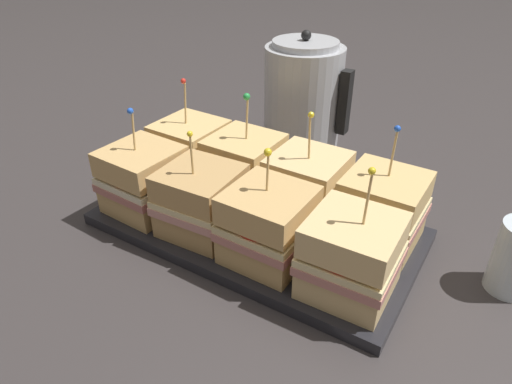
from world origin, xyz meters
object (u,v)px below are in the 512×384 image
object	(u,v)px
sandwich_back_center_left	(244,167)
sandwich_back_far_left	(191,151)
sandwich_front_far_right	(351,256)
serving_platter	(256,227)
sandwich_back_far_right	(382,209)
sandwich_front_center_right	(268,226)
kettle_steel	(303,97)
sandwich_front_far_left	(143,180)
sandwich_back_center_right	(307,187)
sandwich_front_center_left	(201,201)

from	to	relation	value
sandwich_back_center_left	sandwich_back_far_left	bearing A→B (deg)	-179.30
sandwich_front_far_right	sandwich_back_far_left	distance (m)	0.38
serving_platter	sandwich_back_far_right	bearing A→B (deg)	18.94
sandwich_front_center_right	kettle_steel	size ratio (longest dim) A/B	0.69
serving_platter	sandwich_back_far_left	distance (m)	0.20
sandwich_front_far_left	sandwich_front_center_right	bearing A→B (deg)	-0.21
sandwich_back_far_right	sandwich_back_center_right	bearing A→B (deg)	-179.44
sandwich_front_center_left	sandwich_back_center_right	bearing A→B (deg)	44.99
sandwich_back_far_left	kettle_steel	world-z (taller)	kettle_steel
sandwich_back_far_right	kettle_steel	size ratio (longest dim) A/B	0.74
sandwich_front_far_left	sandwich_back_center_right	xyz separation A→B (m)	(0.23, 0.12, 0.00)
sandwich_front_far_right	sandwich_back_center_right	distance (m)	0.17
kettle_steel	sandwich_front_far_left	bearing A→B (deg)	-103.74
sandwich_front_center_left	sandwich_front_far_right	bearing A→B (deg)	-1.00
sandwich_back_far_left	sandwich_back_center_left	distance (m)	0.11
serving_platter	sandwich_front_center_left	xyz separation A→B (m)	(-0.06, -0.06, 0.06)
sandwich_front_far_right	sandwich_back_far_right	size ratio (longest dim) A/B	1.00
sandwich_front_far_left	sandwich_back_center_left	world-z (taller)	sandwich_back_center_left
sandwich_back_center_right	sandwich_back_far_right	xyz separation A→B (m)	(0.12, 0.00, -0.00)
serving_platter	kettle_steel	size ratio (longest dim) A/B	2.04
sandwich_front_center_left	sandwich_back_center_right	distance (m)	0.17
sandwich_front_far_left	sandwich_back_far_right	bearing A→B (deg)	18.86
serving_platter	sandwich_back_center_left	world-z (taller)	sandwich_back_center_left
sandwich_front_far_right	sandwich_front_center_right	bearing A→B (deg)	179.38
sandwich_front_center_left	sandwich_front_center_right	distance (m)	0.12
sandwich_back_far_right	sandwich_back_far_left	bearing A→B (deg)	-179.93
serving_platter	sandwich_back_far_right	size ratio (longest dim) A/B	2.75
sandwich_front_center_right	sandwich_front_far_right	bearing A→B (deg)	-0.62
sandwich_back_center_right	kettle_steel	bearing A→B (deg)	118.63
sandwich_back_far_right	kettle_steel	world-z (taller)	kettle_steel
sandwich_back_far_right	kettle_steel	bearing A→B (deg)	135.48
kettle_steel	sandwich_front_center_left	bearing A→B (deg)	-86.45
serving_platter	sandwich_front_far_right	xyz separation A→B (m)	(0.18, -0.06, 0.06)
sandwich_front_far_left	sandwich_back_center_right	world-z (taller)	sandwich_back_center_right
sandwich_front_far_left	sandwich_back_far_right	world-z (taller)	sandwich_back_far_right
sandwich_front_center_left	sandwich_back_far_right	distance (m)	0.27
sandwich_back_center_right	serving_platter	bearing A→B (deg)	-133.67
sandwich_back_far_left	sandwich_back_center_right	bearing A→B (deg)	-0.19
serving_platter	sandwich_front_far_left	size ratio (longest dim) A/B	2.86
sandwich_front_far_right	kettle_steel	size ratio (longest dim) A/B	0.74
sandwich_front_center_left	sandwich_back_far_right	xyz separation A→B (m)	(0.24, 0.12, 0.00)
sandwich_front_center_right	sandwich_front_center_left	bearing A→B (deg)	178.60
serving_platter	sandwich_front_center_right	bearing A→B (deg)	-46.33
sandwich_front_center_left	sandwich_front_far_right	world-z (taller)	sandwich_front_far_right
sandwich_front_far_left	kettle_steel	distance (m)	0.39
sandwich_front_far_left	sandwich_back_center_right	size ratio (longest dim) A/B	0.96
sandwich_front_center_left	sandwich_front_center_right	bearing A→B (deg)	-1.40
sandwich_front_center_right	sandwich_back_center_right	world-z (taller)	sandwich_back_center_right
sandwich_front_center_right	sandwich_back_center_left	xyz separation A→B (m)	(-0.12, 0.12, 0.00)
sandwich_front_far_right	sandwich_back_center_left	distance (m)	0.27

